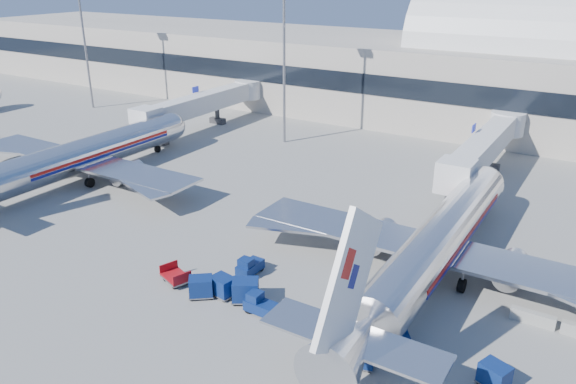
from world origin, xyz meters
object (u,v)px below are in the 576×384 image
Objects in this scene: airliner_mid at (79,156)px; barrier_near at (533,318)px; mast_west at (284,35)px; tug_right at (400,336)px; cart_train_c at (201,287)px; cart_solo_far at (495,375)px; airliner_main at (436,244)px; jetbridge_mid at (208,102)px; cart_train_a at (246,290)px; mast_far_west at (82,21)px; cart_train_b at (223,286)px; cart_solo_near at (362,355)px; tug_lead at (260,304)px; tug_left at (249,266)px; jetbridge_near at (487,144)px; cart_open_red at (176,277)px.

airliner_mid is 12.42× the size of barrier_near.
mast_west is 48.92m from tug_right.
cart_solo_far is (21.12, 1.53, -0.05)m from cart_train_c.
airliner_main is 1.00× the size of airliner_mid.
cart_train_a is (33.70, -37.09, -2.98)m from jetbridge_mid.
mast_west is 8.77× the size of tug_right.
mast_far_west is at bearing 180.00° from mast_west.
cart_train_a is 1.95m from cart_train_b.
tug_right is 1.02× the size of cart_train_a.
airliner_mid is at bearing 169.14° from cart_train_b.
cart_solo_near is at bearing -41.65° from jetbridge_mid.
cart_train_a is (-1.77, 0.69, 0.23)m from tug_lead.
tug_lead is at bearing -114.92° from tug_right.
mast_west is at bearing 125.19° from cart_train_b.
airliner_main reaches higher than jetbridge_mid.
tug_right is 1.04× the size of tug_left.
cart_train_a is at bearing -102.61° from jetbridge_near.
tug_right is 6.28m from cart_solo_far.
cart_train_a reaches higher than tug_lead.
mast_west reaches higher than cart_solo_near.
jetbridge_near is at bearing 109.85° from barrier_near.
airliner_mid is 47.55m from jetbridge_near.
jetbridge_mid reaches higher than cart_solo_far.
cart_solo_near is at bearing -141.00° from cart_solo_far.
tug_left is at bearing 141.30° from cart_solo_near.
cart_solo_far is at bearing 3.42° from cart_solo_near.
airliner_mid is at bearing 129.47° from cart_train_a.
jetbridge_near is at bearing 0.68° from mast_far_west.
mast_west is 43.11m from cart_train_c.
cart_train_b is (57.38, -36.55, -13.94)m from mast_far_west.
barrier_near is 1.48× the size of cart_train_b.
jetbridge_mid is at bearing 100.75° from cart_train_a.
tug_lead is (21.07, -36.97, -14.07)m from mast_west.
cart_solo_far is at bearing 22.11° from cart_open_red.
jetbridge_near is at bearing 1.68° from mast_west.
cart_train_b is at bearing 25.26° from cart_open_red.
mast_west reaches higher than cart_solo_far.
tug_left is (31.60, -33.69, -3.20)m from jetbridge_mid.
airliner_main is 16.91m from cart_train_b.
cart_solo_near is at bearing -17.23° from airliner_mid.
jetbridge_mid is at bearing 180.00° from jetbridge_near.
cart_train_c reaches higher than tug_lead.
cart_train_b is at bearing -105.30° from jetbridge_near.
mast_far_west is at bearing 136.36° from cart_solo_near.
jetbridge_near and jetbridge_mid have the same top height.
cart_train_a is 1.25× the size of cart_train_b.
barrier_near is 1.16× the size of tug_right.
cart_train_b is 1.64m from cart_train_c.
cart_solo_near is at bearing -128.49° from barrier_near.
tug_left reaches higher than cart_solo_near.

